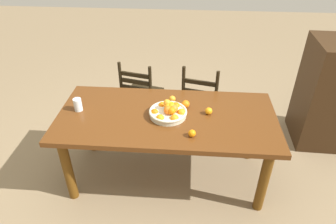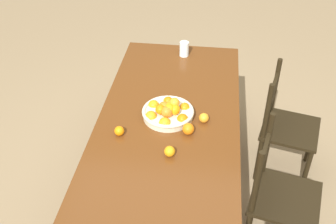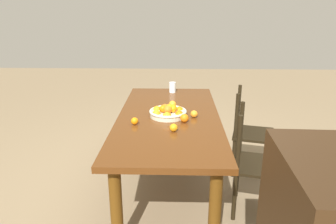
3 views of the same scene
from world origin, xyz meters
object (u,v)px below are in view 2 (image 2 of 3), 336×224
(dining_table, at_px, (169,127))
(chair_near_window, at_px, (279,197))
(orange_loose_2, at_px, (170,151))
(fruit_bowl, at_px, (168,112))
(chair_by_cabinet, at_px, (284,127))
(drinking_glass, at_px, (184,49))
(orange_loose_0, at_px, (188,129))
(orange_loose_3, at_px, (204,118))
(orange_loose_1, at_px, (119,131))

(dining_table, xyz_separation_m, chair_near_window, (0.33, 0.73, -0.21))
(orange_loose_2, bearing_deg, fruit_bowl, -171.11)
(fruit_bowl, bearing_deg, chair_near_window, 66.80)
(chair_by_cabinet, relative_size, fruit_bowl, 2.64)
(orange_loose_2, relative_size, drinking_glass, 0.54)
(orange_loose_0, bearing_deg, orange_loose_2, -23.11)
(dining_table, distance_m, chair_by_cabinet, 0.93)
(fruit_bowl, height_order, orange_loose_3, fruit_bowl)
(chair_near_window, relative_size, orange_loose_0, 12.48)
(chair_near_window, xyz_separation_m, drinking_glass, (-1.14, -0.70, 0.37))
(chair_by_cabinet, bearing_deg, fruit_bowl, 128.74)
(chair_by_cabinet, relative_size, orange_loose_2, 13.99)
(orange_loose_0, height_order, drinking_glass, drinking_glass)
(chair_by_cabinet, distance_m, orange_loose_0, 0.94)
(dining_table, height_order, orange_loose_0, orange_loose_0)
(chair_near_window, distance_m, orange_loose_1, 1.07)
(orange_loose_1, relative_size, orange_loose_2, 0.95)
(fruit_bowl, relative_size, orange_loose_1, 5.56)
(chair_near_window, height_order, chair_by_cabinet, chair_near_window)
(orange_loose_0, distance_m, drinking_glass, 0.98)
(orange_loose_2, xyz_separation_m, orange_loose_3, (-0.34, 0.18, -0.00))
(dining_table, xyz_separation_m, drinking_glass, (-0.81, 0.02, 0.16))
(chair_near_window, distance_m, chair_by_cabinet, 0.71)
(dining_table, height_order, chair_near_window, chair_near_window)
(chair_by_cabinet, relative_size, orange_loose_0, 12.09)
(chair_near_window, relative_size, drinking_glass, 7.82)
(chair_by_cabinet, height_order, orange_loose_0, chair_by_cabinet)
(orange_loose_3, relative_size, drinking_glass, 0.54)
(orange_loose_3, distance_m, drinking_glass, 0.87)
(fruit_bowl, xyz_separation_m, orange_loose_1, (0.21, -0.27, -0.01))
(chair_near_window, height_order, fruit_bowl, chair_near_window)
(fruit_bowl, relative_size, orange_loose_0, 4.58)
(chair_by_cabinet, xyz_separation_m, orange_loose_2, (0.75, -0.78, 0.34))
(fruit_bowl, bearing_deg, dining_table, 159.84)
(fruit_bowl, bearing_deg, drinking_glass, 178.08)
(chair_near_window, distance_m, orange_loose_2, 0.76)
(fruit_bowl, distance_m, orange_loose_0, 0.20)
(orange_loose_1, bearing_deg, fruit_bowl, 127.27)
(orange_loose_0, height_order, orange_loose_3, orange_loose_0)
(orange_loose_1, height_order, orange_loose_3, orange_loose_3)
(orange_loose_1, xyz_separation_m, drinking_glass, (-1.03, 0.30, 0.03))
(dining_table, distance_m, fruit_bowl, 0.14)
(orange_loose_2, bearing_deg, orange_loose_0, 156.89)
(chair_near_window, xyz_separation_m, orange_loose_3, (-0.30, -0.50, 0.34))
(orange_loose_0, xyz_separation_m, orange_loose_3, (-0.13, 0.09, -0.01))
(fruit_bowl, height_order, orange_loose_0, fruit_bowl)
(chair_by_cabinet, relative_size, orange_loose_3, 14.11)
(orange_loose_0, bearing_deg, dining_table, -139.53)
(chair_by_cabinet, xyz_separation_m, orange_loose_0, (0.54, -0.69, 0.35))
(orange_loose_0, height_order, orange_loose_2, orange_loose_0)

